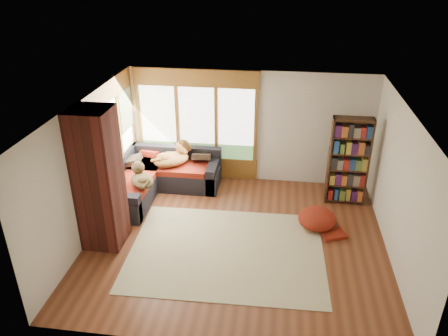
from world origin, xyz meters
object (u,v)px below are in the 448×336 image
(bookshelf, at_px, (348,161))
(dog_tan, at_px, (174,155))
(sectional_sofa, at_px, (159,177))
(dog_brindle, at_px, (141,177))
(brick_chimney, at_px, (99,180))
(area_rug, at_px, (227,250))
(pouf, at_px, (317,218))

(bookshelf, xyz_separation_m, dog_tan, (-3.76, 0.19, -0.18))
(sectional_sofa, distance_m, dog_brindle, 0.92)
(sectional_sofa, bearing_deg, brick_chimney, -100.31)
(area_rug, xyz_separation_m, dog_brindle, (-1.94, 1.25, 0.72))
(dog_tan, xyz_separation_m, dog_brindle, (-0.45, -1.01, -0.05))
(pouf, xyz_separation_m, dog_brindle, (-3.59, 0.26, 0.52))
(area_rug, height_order, pouf, pouf)
(area_rug, distance_m, pouf, 1.93)
(bookshelf, height_order, dog_brindle, bookshelf)
(brick_chimney, height_order, pouf, brick_chimney)
(sectional_sofa, relative_size, dog_tan, 2.27)
(area_rug, bearing_deg, dog_tan, 123.32)
(area_rug, distance_m, dog_brindle, 2.42)
(sectional_sofa, xyz_separation_m, area_rug, (1.82, -2.05, -0.30))
(brick_chimney, relative_size, bookshelf, 1.36)
(sectional_sofa, bearing_deg, bookshelf, 2.30)
(bookshelf, distance_m, dog_brindle, 4.30)
(pouf, distance_m, dog_brindle, 3.63)
(brick_chimney, relative_size, area_rug, 0.75)
(bookshelf, distance_m, dog_tan, 3.77)
(sectional_sofa, bearing_deg, area_rug, -46.46)
(brick_chimney, xyz_separation_m, sectional_sofa, (0.45, 2.05, -1.00))
(brick_chimney, bearing_deg, area_rug, -0.15)
(brick_chimney, bearing_deg, dog_brindle, 75.24)
(brick_chimney, height_order, sectional_sofa, brick_chimney)
(sectional_sofa, relative_size, dog_brindle, 2.78)
(dog_brindle, bearing_deg, sectional_sofa, -42.34)
(sectional_sofa, bearing_deg, dog_tan, 34.14)
(area_rug, relative_size, dog_brindle, 4.40)
(area_rug, relative_size, dog_tan, 3.58)
(dog_brindle, bearing_deg, area_rug, -156.73)
(area_rug, height_order, dog_brindle, dog_brindle)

